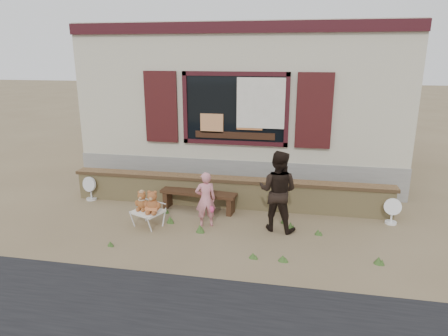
% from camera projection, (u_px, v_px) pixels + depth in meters
% --- Properties ---
extents(ground, '(80.00, 80.00, 0.00)m').
position_uv_depth(ground, '(218.00, 224.00, 8.00)').
color(ground, brown).
rests_on(ground, ground).
extents(shopfront, '(8.04, 5.13, 4.00)m').
position_uv_depth(shopfront, '(249.00, 99.00, 11.68)').
color(shopfront, '#BFB89A').
rests_on(shopfront, ground).
extents(brick_wall, '(7.10, 0.36, 0.67)m').
position_uv_depth(brick_wall, '(227.00, 192.00, 8.85)').
color(brick_wall, tan).
rests_on(brick_wall, ground).
extents(bench, '(1.69, 0.54, 0.43)m').
position_uv_depth(bench, '(198.00, 197.00, 8.62)').
color(bench, '#311D11').
rests_on(bench, ground).
extents(folding_chair, '(0.67, 0.64, 0.33)m').
position_uv_depth(folding_chair, '(148.00, 212.00, 7.81)').
color(folding_chair, white).
rests_on(folding_chair, ground).
extents(teddy_bear_left, '(0.36, 0.34, 0.39)m').
position_uv_depth(teddy_bear_left, '(142.00, 200.00, 7.82)').
color(teddy_bear_left, brown).
rests_on(teddy_bear_left, folding_chair).
extents(teddy_bear_right, '(0.42, 0.39, 0.45)m').
position_uv_depth(teddy_bear_right, '(153.00, 201.00, 7.67)').
color(teddy_bear_right, brown).
rests_on(teddy_bear_right, folding_chair).
extents(child, '(0.47, 0.39, 1.11)m').
position_uv_depth(child, '(206.00, 199.00, 7.77)').
color(child, pink).
rests_on(child, ground).
extents(adult, '(0.88, 0.76, 1.56)m').
position_uv_depth(adult, '(278.00, 191.00, 7.56)').
color(adult, black).
rests_on(adult, ground).
extents(fan_left, '(0.36, 0.24, 0.56)m').
position_uv_depth(fan_left, '(91.00, 188.00, 9.25)').
color(fan_left, silver).
rests_on(fan_left, ground).
extents(fan_right, '(0.35, 0.23, 0.54)m').
position_uv_depth(fan_right, '(392.00, 211.00, 7.94)').
color(fan_right, white).
rests_on(fan_right, ground).
extents(grass_tufts, '(4.69, 1.79, 0.15)m').
position_uv_depth(grass_tufts, '(243.00, 232.00, 7.48)').
color(grass_tufts, '#385923').
rests_on(grass_tufts, ground).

